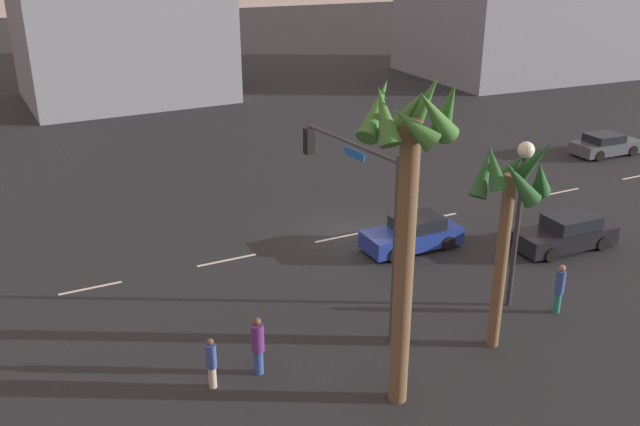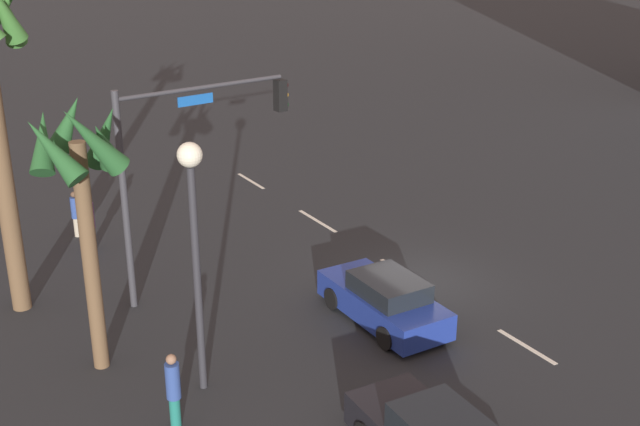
{
  "view_description": "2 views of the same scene",
  "coord_description": "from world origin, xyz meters",
  "px_view_note": "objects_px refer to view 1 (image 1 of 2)",
  "views": [
    {
      "loc": [
        13.65,
        24.0,
        12.11
      ],
      "look_at": [
        2.28,
        1.09,
        1.83
      ],
      "focal_mm": 37.72,
      "sensor_mm": 36.0,
      "label": 1
    },
    {
      "loc": [
        -17.3,
        14.15,
        10.71
      ],
      "look_at": [
        3.2,
        1.61,
        1.56
      ],
      "focal_mm": 44.76,
      "sensor_mm": 36.0,
      "label": 2
    }
  ],
  "objects_px": {
    "car_0": "(606,145)",
    "car_1": "(413,234)",
    "palm_tree_0": "(409,178)",
    "pedestrian_0": "(258,344)",
    "pedestrian_1": "(211,362)",
    "streetlamp": "(521,194)",
    "traffic_signal": "(362,199)",
    "palm_tree_1": "(512,193)",
    "pedestrian_2": "(559,287)",
    "car_2": "(566,234)"
  },
  "relations": [
    {
      "from": "car_0",
      "to": "car_1",
      "type": "height_order",
      "value": "car_1"
    },
    {
      "from": "car_1",
      "to": "palm_tree_0",
      "type": "height_order",
      "value": "palm_tree_0"
    },
    {
      "from": "car_0",
      "to": "pedestrian_0",
      "type": "relative_size",
      "value": 2.3
    },
    {
      "from": "car_1",
      "to": "palm_tree_0",
      "type": "distance_m",
      "value": 11.93
    },
    {
      "from": "car_1",
      "to": "pedestrian_1",
      "type": "bearing_deg",
      "value": 27.45
    },
    {
      "from": "pedestrian_0",
      "to": "streetlamp",
      "type": "bearing_deg",
      "value": 179.25
    },
    {
      "from": "traffic_signal",
      "to": "streetlamp",
      "type": "distance_m",
      "value": 5.44
    },
    {
      "from": "streetlamp",
      "to": "palm_tree_1",
      "type": "height_order",
      "value": "palm_tree_1"
    },
    {
      "from": "car_0",
      "to": "pedestrian_0",
      "type": "distance_m",
      "value": 29.84
    },
    {
      "from": "car_1",
      "to": "pedestrian_2",
      "type": "bearing_deg",
      "value": 103.06
    },
    {
      "from": "car_1",
      "to": "streetlamp",
      "type": "distance_m",
      "value": 6.67
    },
    {
      "from": "pedestrian_0",
      "to": "car_0",
      "type": "bearing_deg",
      "value": -156.92
    },
    {
      "from": "car_1",
      "to": "streetlamp",
      "type": "xyz_separation_m",
      "value": [
        -0.4,
        5.6,
        3.61
      ]
    },
    {
      "from": "pedestrian_0",
      "to": "pedestrian_2",
      "type": "bearing_deg",
      "value": 173.14
    },
    {
      "from": "pedestrian_2",
      "to": "streetlamp",
      "type": "bearing_deg",
      "value": -45.06
    },
    {
      "from": "streetlamp",
      "to": "palm_tree_0",
      "type": "xyz_separation_m",
      "value": [
        6.45,
        2.75,
        2.38
      ]
    },
    {
      "from": "streetlamp",
      "to": "pedestrian_0",
      "type": "bearing_deg",
      "value": -0.75
    },
    {
      "from": "car_0",
      "to": "traffic_signal",
      "type": "height_order",
      "value": "traffic_signal"
    },
    {
      "from": "palm_tree_1",
      "to": "pedestrian_2",
      "type": "bearing_deg",
      "value": -169.05
    },
    {
      "from": "car_1",
      "to": "pedestrian_0",
      "type": "distance_m",
      "value": 10.68
    },
    {
      "from": "palm_tree_0",
      "to": "palm_tree_1",
      "type": "height_order",
      "value": "palm_tree_0"
    },
    {
      "from": "car_0",
      "to": "palm_tree_0",
      "type": "bearing_deg",
      "value": 30.93
    },
    {
      "from": "car_2",
      "to": "pedestrian_1",
      "type": "height_order",
      "value": "pedestrian_1"
    },
    {
      "from": "pedestrian_0",
      "to": "traffic_signal",
      "type": "bearing_deg",
      "value": -158.81
    },
    {
      "from": "pedestrian_1",
      "to": "pedestrian_2",
      "type": "relative_size",
      "value": 0.89
    },
    {
      "from": "car_0",
      "to": "streetlamp",
      "type": "distance_m",
      "value": 21.74
    },
    {
      "from": "car_2",
      "to": "streetlamp",
      "type": "relative_size",
      "value": 0.75
    },
    {
      "from": "streetlamp",
      "to": "palm_tree_1",
      "type": "relative_size",
      "value": 0.87
    },
    {
      "from": "palm_tree_1",
      "to": "car_1",
      "type": "bearing_deg",
      "value": -103.03
    },
    {
      "from": "pedestrian_2",
      "to": "palm_tree_1",
      "type": "distance_m",
      "value": 5.4
    },
    {
      "from": "car_1",
      "to": "pedestrian_0",
      "type": "xyz_separation_m",
      "value": [
        9.17,
        5.47,
        0.35
      ]
    },
    {
      "from": "traffic_signal",
      "to": "streetlamp",
      "type": "relative_size",
      "value": 1.04
    },
    {
      "from": "car_0",
      "to": "palm_tree_0",
      "type": "relative_size",
      "value": 0.47
    },
    {
      "from": "palm_tree_0",
      "to": "streetlamp",
      "type": "bearing_deg",
      "value": -156.89
    },
    {
      "from": "car_2",
      "to": "pedestrian_1",
      "type": "xyz_separation_m",
      "value": [
        16.48,
        2.66,
        0.2
      ]
    },
    {
      "from": "pedestrian_2",
      "to": "car_0",
      "type": "bearing_deg",
      "value": -142.14
    },
    {
      "from": "streetlamp",
      "to": "palm_tree_1",
      "type": "bearing_deg",
      "value": 40.39
    },
    {
      "from": "car_1",
      "to": "car_0",
      "type": "bearing_deg",
      "value": -161.19
    },
    {
      "from": "pedestrian_0",
      "to": "pedestrian_1",
      "type": "bearing_deg",
      "value": 2.05
    },
    {
      "from": "car_0",
      "to": "car_2",
      "type": "height_order",
      "value": "car_2"
    },
    {
      "from": "car_1",
      "to": "pedestrian_1",
      "type": "xyz_separation_m",
      "value": [
        10.64,
        5.52,
        0.22
      ]
    },
    {
      "from": "car_0",
      "to": "streetlamp",
      "type": "height_order",
      "value": "streetlamp"
    },
    {
      "from": "car_0",
      "to": "traffic_signal",
      "type": "relative_size",
      "value": 0.7
    },
    {
      "from": "traffic_signal",
      "to": "car_0",
      "type": "bearing_deg",
      "value": -156.56
    },
    {
      "from": "streetlamp",
      "to": "palm_tree_1",
      "type": "distance_m",
      "value": 2.94
    },
    {
      "from": "car_1",
      "to": "car_2",
      "type": "distance_m",
      "value": 6.51
    },
    {
      "from": "car_1",
      "to": "pedestrian_2",
      "type": "distance_m",
      "value": 6.95
    },
    {
      "from": "car_0",
      "to": "pedestrian_2",
      "type": "xyz_separation_m",
      "value": [
        16.71,
        12.99,
        0.37
      ]
    },
    {
      "from": "car_0",
      "to": "traffic_signal",
      "type": "distance_m",
      "value": 25.33
    },
    {
      "from": "pedestrian_0",
      "to": "car_1",
      "type": "bearing_deg",
      "value": -149.17
    }
  ]
}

